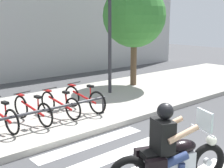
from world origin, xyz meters
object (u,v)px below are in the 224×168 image
(rider, at_px, (167,140))
(bicycle_4, at_px, (60,104))
(street_lamp, at_px, (110,18))
(bicycle_5, at_px, (84,98))
(bike_rack, at_px, (27,115))
(bicycle_2, at_px, (1,116))
(motorcycle, at_px, (170,161))
(tree_near_rack, at_px, (134,16))
(bicycle_3, at_px, (32,110))

(rider, relative_size, bicycle_4, 0.88)
(rider, xyz_separation_m, street_lamp, (3.24, 5.16, 1.93))
(bicycle_5, xyz_separation_m, bike_rack, (-2.00, -0.55, 0.07))
(bicycle_2, relative_size, street_lamp, 0.34)
(motorcycle, bearing_deg, tree_near_rack, 49.63)
(rider, bearing_deg, street_lamp, 57.91)
(bicycle_3, relative_size, tree_near_rack, 0.40)
(bicycle_3, relative_size, bicycle_5, 0.98)
(bicycle_3, bearing_deg, bike_rack, -125.79)
(rider, distance_m, bicycle_5, 4.20)
(tree_near_rack, bearing_deg, bicycle_3, -163.15)
(bicycle_3, distance_m, bicycle_5, 1.60)
(rider, xyz_separation_m, bicycle_3, (-0.34, 4.00, -0.35))
(street_lamp, bearing_deg, bike_rack, -156.62)
(rider, xyz_separation_m, bike_rack, (-0.74, 3.44, -0.27))
(motorcycle, xyz_separation_m, tree_near_rack, (4.76, 5.59, 2.39))
(bicycle_2, bearing_deg, tree_near_rack, 14.70)
(bicycle_5, bearing_deg, bicycle_4, 179.93)
(bicycle_2, distance_m, bicycle_4, 1.60)
(bicycle_2, distance_m, tree_near_rack, 6.61)
(bicycle_3, height_order, bike_rack, bicycle_3)
(bike_rack, xyz_separation_m, street_lamp, (3.98, 1.72, 2.19))
(bicycle_4, distance_m, bicycle_5, 0.80)
(bicycle_2, height_order, bicycle_3, bicycle_3)
(rider, height_order, bicycle_4, rider)
(bicycle_2, bearing_deg, bicycle_3, 0.02)
(rider, relative_size, bicycle_3, 0.88)
(bicycle_4, bearing_deg, bicycle_3, -179.98)
(bike_rack, height_order, tree_near_rack, tree_near_rack)
(rider, height_order, street_lamp, street_lamp)
(bicycle_2, height_order, street_lamp, street_lamp)
(motorcycle, xyz_separation_m, rider, (-0.07, 0.03, 0.37))
(bicycle_3, bearing_deg, bicycle_5, -0.02)
(bicycle_3, xyz_separation_m, bicycle_4, (0.80, 0.00, -0.01))
(rider, height_order, tree_near_rack, tree_near_rack)
(rider, bearing_deg, motorcycle, -24.43)
(bicycle_5, xyz_separation_m, street_lamp, (1.98, 1.17, 2.26))
(rider, distance_m, street_lamp, 6.39)
(bicycle_3, xyz_separation_m, tree_near_rack, (5.17, 1.57, 2.37))
(motorcycle, distance_m, bicycle_4, 4.05)
(bicycle_4, height_order, bike_rack, bicycle_4)
(bicycle_3, relative_size, bike_rack, 0.36)
(bicycle_3, bearing_deg, motorcycle, -84.19)
(rider, bearing_deg, bicycle_3, 94.87)
(motorcycle, distance_m, bicycle_2, 4.21)
(motorcycle, relative_size, rider, 1.39)
(tree_near_rack, bearing_deg, bicycle_5, -156.28)
(bicycle_5, bearing_deg, bike_rack, -164.53)
(motorcycle, distance_m, street_lamp, 6.50)
(bicycle_3, relative_size, bicycle_4, 1.00)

